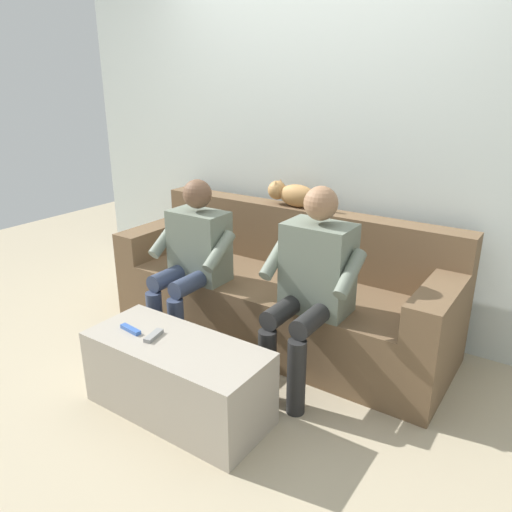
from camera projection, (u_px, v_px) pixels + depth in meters
name	position (u px, v px, depth m)	size (l,w,h in m)	color
ground_plane	(214.00, 384.00, 2.86)	(8.00, 8.00, 0.00)	tan
back_wall	(320.00, 133.00, 3.36)	(4.30, 0.06, 2.63)	silver
couch	(281.00, 294.00, 3.33)	(2.27, 0.78, 0.84)	brown
coffee_table	(178.00, 378.00, 2.57)	(0.98, 0.42, 0.41)	#A89E8E
person_left_seated	(312.00, 279.00, 2.69)	(0.53, 0.54, 1.14)	slate
person_right_seated	(192.00, 256.00, 3.14)	(0.53, 0.51, 1.08)	slate
cat_on_backrest	(292.00, 194.00, 3.37)	(0.52, 0.13, 0.17)	#B7844C
remote_gray	(154.00, 336.00, 2.54)	(0.13, 0.04, 0.02)	gray
remote_blue	(131.00, 329.00, 2.61)	(0.14, 0.03, 0.02)	#3860B7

